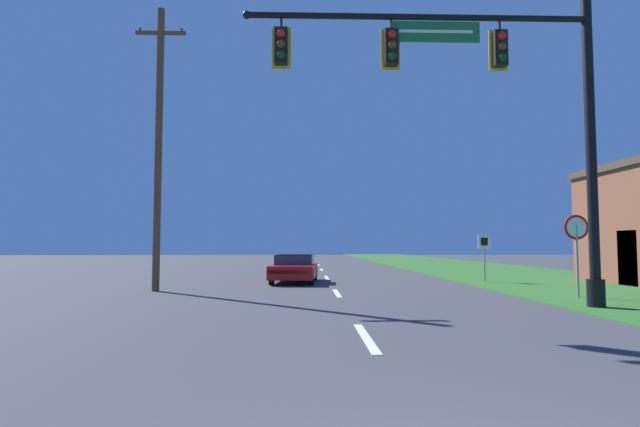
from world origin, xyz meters
name	(u,v)px	position (x,y,z in m)	size (l,w,h in m)	color
grass_verge_right	(480,269)	(10.50, 30.00, 0.02)	(10.00, 110.00, 0.04)	#2D6626
road_center_line	(327,278)	(0.00, 22.00, 0.01)	(0.16, 34.80, 0.01)	silver
signal_mast	(498,103)	(3.97, 9.88, 5.32)	(9.33, 0.47, 8.45)	black
car_ahead	(295,268)	(-1.54, 19.03, 0.60)	(2.12, 4.34, 1.19)	black
stop_sign	(577,237)	(7.23, 12.23, 1.86)	(0.76, 0.07, 2.50)	gray
route_sign_post	(484,247)	(6.73, 18.74, 1.53)	(0.55, 0.06, 2.03)	gray
utility_pole_near	(159,143)	(-6.34, 15.04, 5.28)	(1.80, 0.26, 10.23)	brown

